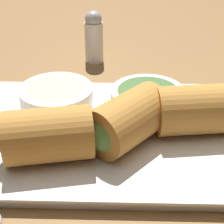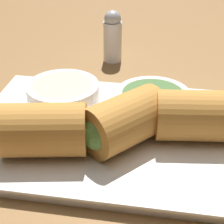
{
  "view_description": "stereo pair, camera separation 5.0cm",
  "coord_description": "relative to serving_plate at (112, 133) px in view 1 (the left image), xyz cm",
  "views": [
    {
      "loc": [
        3.82,
        -36.66,
        28.71
      ],
      "look_at": [
        2.82,
        0.15,
        5.8
      ],
      "focal_mm": 60.0,
      "sensor_mm": 36.0,
      "label": 1
    },
    {
      "loc": [
        8.81,
        -36.19,
        28.71
      ],
      "look_at": [
        2.82,
        0.15,
        5.8
      ],
      "focal_mm": 60.0,
      "sensor_mm": 36.0,
      "label": 2
    }
  ],
  "objects": [
    {
      "name": "dipping_bowl_far",
      "position": [
        -7.3,
        4.93,
        2.23
      ],
      "size": [
        9.46,
        9.46,
        2.73
      ],
      "color": "white",
      "rests_on": "serving_plate"
    },
    {
      "name": "roll_front_right",
      "position": [
        -6.9,
        -5.7,
        3.61
      ],
      "size": [
        10.37,
        7.29,
        5.74
      ],
      "color": "#C68438",
      "rests_on": "serving_plate"
    },
    {
      "name": "dipping_bowl_near",
      "position": [
        4.43,
        4.6,
        2.23
      ],
      "size": [
        9.46,
        9.46,
        2.73
      ],
      "color": "white",
      "rests_on": "serving_plate"
    },
    {
      "name": "roll_back_left",
      "position": [
        8.99,
        -0.25,
        3.61
      ],
      "size": [
        10.28,
        6.83,
        5.74
      ],
      "color": "#C68438",
      "rests_on": "serving_plate"
    },
    {
      "name": "roll_front_left",
      "position": [
        1.46,
        -2.87,
        3.61
      ],
      "size": [
        10.25,
        10.53,
        5.74
      ],
      "color": "#C68438",
      "rests_on": "serving_plate"
    },
    {
      "name": "table_surface",
      "position": [
        -2.82,
        -0.15,
        -1.76
      ],
      "size": [
        180.0,
        140.0,
        2.0
      ],
      "color": "olive",
      "rests_on": "ground"
    },
    {
      "name": "salt_shaker",
      "position": [
        -3.67,
        22.87,
        3.64
      ],
      "size": [
        3.1,
        3.1,
        8.77
      ],
      "color": "silver",
      "rests_on": "table_surface"
    },
    {
      "name": "serving_plate",
      "position": [
        0.0,
        0.0,
        0.0
      ],
      "size": [
        33.49,
        23.74,
        1.5
      ],
      "color": "white",
      "rests_on": "table_surface"
    }
  ]
}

